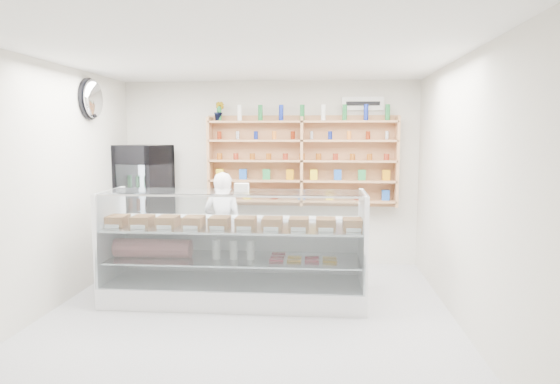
{
  "coord_description": "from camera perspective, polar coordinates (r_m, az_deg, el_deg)",
  "views": [
    {
      "loc": [
        0.79,
        -5.13,
        1.99
      ],
      "look_at": [
        0.29,
        0.9,
        1.29
      ],
      "focal_mm": 32.0,
      "sensor_mm": 36.0,
      "label": 1
    }
  ],
  "objects": [
    {
      "name": "shop_worker",
      "position": [
        6.81,
        -6.51,
        -3.97
      ],
      "size": [
        0.59,
        0.43,
        1.49
      ],
      "primitive_type": "imported",
      "rotation": [
        0.0,
        0.0,
        3.0
      ],
      "color": "silver",
      "rests_on": "floor"
    },
    {
      "name": "display_counter",
      "position": [
        6.05,
        -5.19,
        -9.02
      ],
      "size": [
        3.07,
        0.92,
        1.34
      ],
      "color": "white",
      "rests_on": "floor"
    },
    {
      "name": "room",
      "position": [
        5.23,
        -3.98,
        0.1
      ],
      "size": [
        5.0,
        5.0,
        5.0
      ],
      "color": "silver",
      "rests_on": "ground"
    },
    {
      "name": "wall_sign",
      "position": [
        7.64,
        9.46,
        9.94
      ],
      "size": [
        0.62,
        0.03,
        0.2
      ],
      "primitive_type": "cube",
      "color": "white",
      "rests_on": "back_wall"
    },
    {
      "name": "drinks_cooler",
      "position": [
        7.76,
        -15.19,
        -1.57
      ],
      "size": [
        0.81,
        0.8,
        1.84
      ],
      "rotation": [
        0.0,
        0.0,
        -0.28
      ],
      "color": "black",
      "rests_on": "floor"
    },
    {
      "name": "security_mirror",
      "position": [
        7.01,
        -20.58,
        9.93
      ],
      "size": [
        0.15,
        0.5,
        0.5
      ],
      "primitive_type": "ellipsoid",
      "color": "silver",
      "rests_on": "left_wall"
    },
    {
      "name": "potted_plant",
      "position": [
        7.64,
        -6.98,
        9.14
      ],
      "size": [
        0.18,
        0.16,
        0.29
      ],
      "primitive_type": "imported",
      "rotation": [
        0.0,
        0.0,
        -0.24
      ],
      "color": "#1E6626",
      "rests_on": "wall_shelving"
    },
    {
      "name": "wall_shelving",
      "position": [
        7.49,
        2.52,
        3.54
      ],
      "size": [
        2.84,
        0.28,
        1.33
      ],
      "color": "tan",
      "rests_on": "back_wall"
    }
  ]
}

